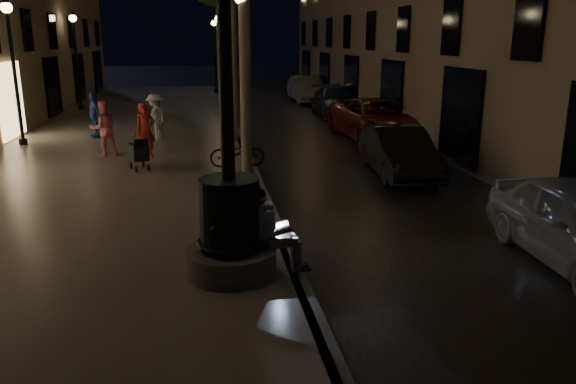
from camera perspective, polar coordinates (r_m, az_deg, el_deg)
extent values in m
plane|color=black|center=(21.42, -5.05, 5.36)|extent=(120.00, 120.00, 0.00)
cube|color=black|center=(21.82, 2.87, 5.60)|extent=(6.00, 45.00, 0.02)
cube|color=slate|center=(21.52, -15.79, 5.15)|extent=(8.00, 45.00, 0.20)
cube|color=#59595B|center=(21.40, -5.06, 5.62)|extent=(0.25, 45.00, 0.20)
cylinder|color=#59595B|center=(8.71, -5.81, -6.96)|extent=(1.40, 1.40, 0.40)
cylinder|color=black|center=(8.46, -5.95, -2.25)|extent=(0.90, 0.90, 1.10)
torus|color=black|center=(8.60, -5.87, -5.11)|extent=(1.04, 1.04, 0.10)
torus|color=black|center=(8.35, -6.02, 0.36)|extent=(0.89, 0.89, 0.09)
cylinder|color=black|center=(8.07, -6.38, 12.45)|extent=(0.20, 0.20, 3.20)
cube|color=tan|center=(8.65, -2.21, -5.01)|extent=(0.35, 0.24, 0.18)
cube|color=white|center=(8.53, -2.63, -2.92)|extent=(0.44, 0.26, 0.56)
sphere|color=tan|center=(8.42, -2.86, -0.58)|extent=(0.21, 0.21, 0.21)
sphere|color=black|center=(8.41, -2.93, -0.32)|extent=(0.21, 0.21, 0.21)
cube|color=tan|center=(8.59, -0.57, -5.13)|extent=(0.45, 0.13, 0.14)
cube|color=tan|center=(8.76, -0.74, -4.73)|extent=(0.45, 0.13, 0.14)
cube|color=tan|center=(8.71, 0.85, -6.56)|extent=(0.13, 0.12, 0.49)
cube|color=tan|center=(8.88, 0.66, -6.14)|extent=(0.13, 0.12, 0.49)
cube|color=black|center=(8.82, 1.48, -7.91)|extent=(0.26, 0.10, 0.03)
cube|color=black|center=(8.98, 1.28, -7.47)|extent=(0.26, 0.10, 0.03)
cube|color=black|center=(8.65, -0.53, -4.44)|extent=(0.24, 0.32, 0.02)
cube|color=black|center=(8.60, -1.57, -3.81)|extent=(0.09, 0.32, 0.21)
cube|color=#B2E1FF|center=(8.60, -1.47, -3.80)|extent=(0.06, 0.30, 0.18)
cylinder|color=#6B604C|center=(14.14, -4.36, 11.27)|extent=(0.28, 0.28, 5.00)
cylinder|color=#6B604C|center=(20.11, -5.62, 12.58)|extent=(0.28, 0.28, 5.10)
cylinder|color=#6B604C|center=(26.10, -6.64, 12.95)|extent=(0.28, 0.28, 4.90)
cylinder|color=#6B604C|center=(32.09, -6.97, 13.64)|extent=(0.28, 0.28, 5.20)
cylinder|color=black|center=(14.50, -4.37, 1.76)|extent=(0.28, 0.28, 0.20)
cylinder|color=black|center=(14.16, -4.54, 10.05)|extent=(0.12, 0.12, 4.40)
cylinder|color=black|center=(22.34, -6.02, 6.52)|extent=(0.28, 0.28, 0.20)
cylinder|color=black|center=(22.12, -6.18, 11.91)|extent=(0.12, 0.12, 4.40)
sphere|color=#FFD88C|center=(22.10, -6.35, 17.74)|extent=(0.36, 0.36, 0.36)
cone|color=black|center=(22.11, -6.37, 18.38)|extent=(0.30, 0.30, 0.22)
cylinder|color=black|center=(30.27, -6.82, 8.80)|extent=(0.28, 0.28, 0.20)
cylinder|color=black|center=(30.10, -6.95, 12.77)|extent=(0.12, 0.12, 4.40)
sphere|color=#FFD88C|center=(30.09, -7.10, 17.06)|extent=(0.36, 0.36, 0.36)
cone|color=black|center=(30.10, -7.11, 17.53)|extent=(0.30, 0.30, 0.22)
cylinder|color=black|center=(38.22, -7.30, 10.13)|extent=(0.28, 0.28, 0.20)
cylinder|color=black|center=(38.09, -7.41, 13.28)|extent=(0.12, 0.12, 4.40)
sphere|color=#FFD88C|center=(38.08, -7.53, 16.66)|extent=(0.36, 0.36, 0.36)
cone|color=black|center=(38.09, -7.54, 17.04)|extent=(0.30, 0.30, 0.22)
cylinder|color=black|center=(21.22, -25.30, 4.67)|extent=(0.28, 0.28, 0.20)
cylinder|color=black|center=(20.99, -25.96, 10.30)|extent=(0.12, 0.12, 4.40)
sphere|color=#FFD88C|center=(20.97, -26.70, 16.41)|extent=(0.36, 0.36, 0.36)
cylinder|color=black|center=(30.84, -20.25, 8.09)|extent=(0.28, 0.28, 0.20)
cylinder|color=black|center=(30.68, -20.62, 11.98)|extent=(0.12, 0.12, 4.40)
sphere|color=#FFD88C|center=(30.67, -21.03, 16.16)|extent=(0.36, 0.36, 0.36)
cone|color=black|center=(30.68, -21.07, 16.63)|extent=(0.30, 0.30, 0.22)
cube|color=black|center=(15.85, -14.95, 3.97)|extent=(0.63, 0.80, 0.42)
cube|color=black|center=(15.49, -14.73, 4.78)|extent=(0.40, 0.27, 0.27)
cylinder|color=black|center=(15.63, -15.19, 2.23)|extent=(0.10, 0.19, 0.19)
cylinder|color=black|center=(15.71, -14.01, 2.37)|extent=(0.10, 0.19, 0.19)
cylinder|color=black|center=(16.16, -15.65, 2.62)|extent=(0.10, 0.19, 0.19)
cylinder|color=black|center=(16.23, -14.51, 2.76)|extent=(0.10, 0.19, 0.19)
cylinder|color=black|center=(16.14, -15.35, 5.49)|extent=(0.16, 0.40, 0.26)
imported|color=black|center=(15.82, 11.21, 4.02)|extent=(1.66, 4.12, 1.33)
imported|color=maroon|center=(21.39, 9.13, 7.28)|extent=(2.83, 5.63, 1.53)
imported|color=#333438|center=(27.91, 4.90, 9.14)|extent=(2.12, 4.90, 1.41)
imported|color=#A6A6A1|center=(34.11, 1.91, 10.40)|extent=(1.69, 4.64, 1.52)
imported|color=red|center=(17.37, -14.28, 6.05)|extent=(0.72, 0.61, 1.66)
imported|color=pink|center=(18.06, -18.23, 6.15)|extent=(1.01, 0.92, 1.69)
imported|color=silver|center=(20.54, -13.32, 7.45)|extent=(1.06, 1.22, 1.64)
imported|color=#2A489C|center=(21.63, -19.07, 7.44)|extent=(0.79, 1.05, 1.66)
imported|color=black|center=(15.85, -5.17, 4.04)|extent=(1.57, 0.61, 0.81)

